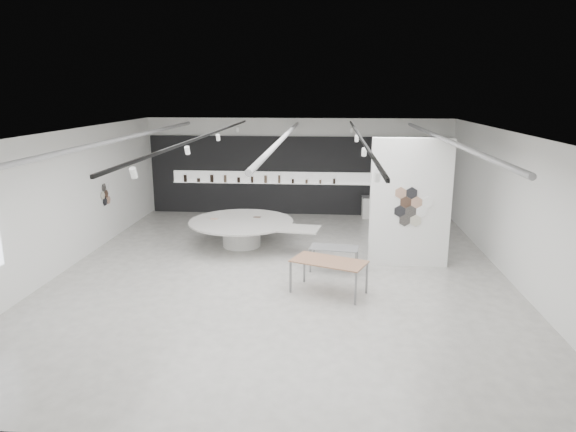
# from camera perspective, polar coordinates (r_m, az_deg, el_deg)

# --- Properties ---
(room) EXTENTS (12.02, 14.02, 3.82)m
(room) POSITION_cam_1_polar(r_m,az_deg,el_deg) (13.53, -1.11, 1.95)
(room) COLOR #B7B4AC
(room) RESTS_ON ground
(back_wall_display) EXTENTS (11.80, 0.27, 3.10)m
(back_wall_display) POSITION_cam_1_polar(r_m,az_deg,el_deg) (20.42, 0.85, 4.48)
(back_wall_display) COLOR black
(back_wall_display) RESTS_ON ground
(partition_column) EXTENTS (2.20, 0.38, 3.60)m
(partition_column) POSITION_cam_1_polar(r_m,az_deg,el_deg) (14.68, 13.41, 1.42)
(partition_column) COLOR white
(partition_column) RESTS_ON ground
(display_island) EXTENTS (4.43, 3.77, 0.85)m
(display_island) POSITION_cam_1_polar(r_m,az_deg,el_deg) (16.34, -4.98, -1.52)
(display_island) COLOR white
(display_island) RESTS_ON ground
(sample_table_wood) EXTENTS (1.98, 1.50, 0.83)m
(sample_table_wood) POSITION_cam_1_polar(r_m,az_deg,el_deg) (12.54, 4.56, -5.24)
(sample_table_wood) COLOR #8C6148
(sample_table_wood) RESTS_ON ground
(sample_table_stone) EXTENTS (1.38, 0.82, 0.67)m
(sample_table_stone) POSITION_cam_1_polar(r_m,az_deg,el_deg) (14.14, 5.17, -3.69)
(sample_table_stone) COLOR slate
(sample_table_stone) RESTS_ON ground
(kitchen_counter) EXTENTS (1.50, 0.63, 1.16)m
(kitchen_counter) POSITION_cam_1_polar(r_m,az_deg,el_deg) (20.31, 10.27, 0.98)
(kitchen_counter) COLOR white
(kitchen_counter) RESTS_ON ground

